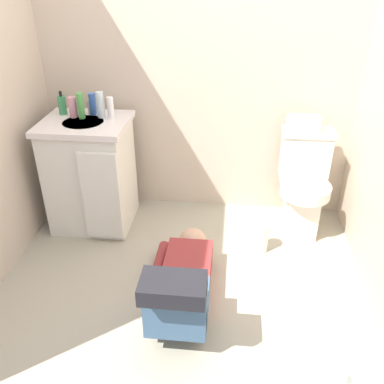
{
  "coord_description": "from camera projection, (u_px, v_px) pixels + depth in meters",
  "views": [
    {
      "loc": [
        0.27,
        -1.95,
        1.81
      ],
      "look_at": [
        0.02,
        0.42,
        0.45
      ],
      "focal_mm": 38.92,
      "sensor_mm": 36.0,
      "label": 1
    }
  ],
  "objects": [
    {
      "name": "ground_plane",
      "position": [
        181.0,
        290.0,
        2.62
      ],
      "size": [
        2.79,
        3.06,
        0.04
      ],
      "primitive_type": "cube",
      "color": "#A19A84"
    },
    {
      "name": "wall_back",
      "position": [
        198.0,
        54.0,
        2.94
      ],
      "size": [
        2.45,
        0.08,
        2.4
      ],
      "primitive_type": "cube",
      "color": "beige",
      "rests_on": "ground_plane"
    },
    {
      "name": "toilet",
      "position": [
        303.0,
        184.0,
        3.01
      ],
      "size": [
        0.36,
        0.46,
        0.75
      ],
      "color": "silver",
      "rests_on": "ground_plane"
    },
    {
      "name": "vanity_cabinet",
      "position": [
        91.0,
        173.0,
        3.05
      ],
      "size": [
        0.6,
        0.53,
        0.82
      ],
      "color": "silver",
      "rests_on": "ground_plane"
    },
    {
      "name": "faucet",
      "position": [
        89.0,
        107.0,
        2.95
      ],
      "size": [
        0.02,
        0.02,
        0.1
      ],
      "primitive_type": "cylinder",
      "color": "silver",
      "rests_on": "vanity_cabinet"
    },
    {
      "name": "person_plumber",
      "position": [
        182.0,
        283.0,
        2.38
      ],
      "size": [
        0.39,
        1.06,
        0.52
      ],
      "color": "maroon",
      "rests_on": "ground_plane"
    },
    {
      "name": "tissue_box",
      "position": [
        303.0,
        123.0,
        2.87
      ],
      "size": [
        0.22,
        0.11,
        0.1
      ],
      "primitive_type": "cube",
      "color": "silver",
      "rests_on": "toilet"
    },
    {
      "name": "soap_dispenser",
      "position": [
        62.0,
        105.0,
        2.94
      ],
      "size": [
        0.06,
        0.06,
        0.17
      ],
      "color": "#388C54",
      "rests_on": "vanity_cabinet"
    },
    {
      "name": "bottle_pink",
      "position": [
        73.0,
        107.0,
        2.89
      ],
      "size": [
        0.06,
        0.06,
        0.14
      ],
      "primitive_type": "cylinder",
      "color": "#D28D9C",
      "rests_on": "vanity_cabinet"
    },
    {
      "name": "bottle_green",
      "position": [
        81.0,
        106.0,
        2.86
      ],
      "size": [
        0.05,
        0.05,
        0.18
      ],
      "primitive_type": "cylinder",
      "color": "#4EA349",
      "rests_on": "vanity_cabinet"
    },
    {
      "name": "bottle_blue",
      "position": [
        93.0,
        104.0,
        2.93
      ],
      "size": [
        0.05,
        0.05,
        0.15
      ],
      "primitive_type": "cylinder",
      "color": "#3963B8",
      "rests_on": "vanity_cabinet"
    },
    {
      "name": "bottle_clear",
      "position": [
        101.0,
        105.0,
        2.87
      ],
      "size": [
        0.05,
        0.05,
        0.18
      ],
      "primitive_type": "cylinder",
      "color": "silver",
      "rests_on": "vanity_cabinet"
    },
    {
      "name": "bottle_white",
      "position": [
        110.0,
        108.0,
        2.86
      ],
      "size": [
        0.05,
        0.05,
        0.15
      ],
      "primitive_type": "cylinder",
      "color": "white",
      "rests_on": "vanity_cabinet"
    },
    {
      "name": "paper_towel_roll",
      "position": [
        260.0,
        238.0,
        2.89
      ],
      "size": [
        0.11,
        0.11,
        0.21
      ],
      "primitive_type": "cylinder",
      "color": "white",
      "rests_on": "ground_plane"
    }
  ]
}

